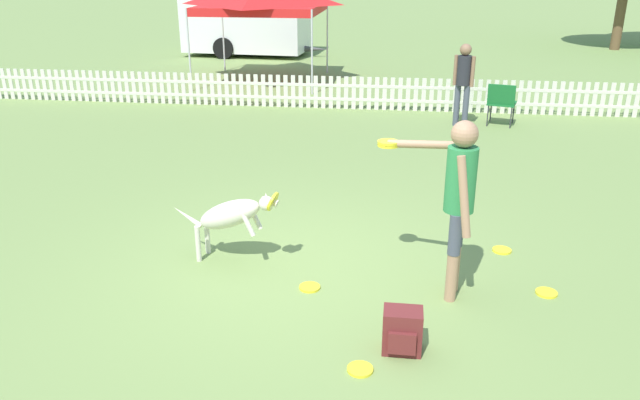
{
  "coord_description": "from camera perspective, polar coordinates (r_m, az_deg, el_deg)",
  "views": [
    {
      "loc": [
        1.04,
        -5.83,
        3.07
      ],
      "look_at": [
        0.28,
        -0.1,
        0.83
      ],
      "focal_mm": 35.0,
      "sensor_mm": 36.0,
      "label": 1
    }
  ],
  "objects": [
    {
      "name": "frisbee_near_dog",
      "position": [
        5.17,
        3.69,
        -15.18
      ],
      "size": [
        0.21,
        0.21,
        0.02
      ],
      "color": "yellow",
      "rests_on": "ground_plane"
    },
    {
      "name": "backpack_on_grass",
      "position": [
        5.32,
        7.53,
        -11.81
      ],
      "size": [
        0.33,
        0.27,
        0.38
      ],
      "color": "maroon",
      "rests_on": "ground_plane"
    },
    {
      "name": "folding_chair_blue_left",
      "position": [
        12.75,
        16.27,
        8.72
      ],
      "size": [
        0.64,
        0.65,
        0.84
      ],
      "rotation": [
        0.0,
        0.0,
        2.88
      ],
      "color": "#333338",
      "rests_on": "ground_plane"
    },
    {
      "name": "leaping_dog",
      "position": [
        6.65,
        -8.14,
        -1.36
      ],
      "size": [
        1.24,
        0.44,
        0.86
      ],
      "rotation": [
        0.0,
        0.0,
        -1.75
      ],
      "color": "beige",
      "rests_on": "ground_plane"
    },
    {
      "name": "handler_person",
      "position": [
        5.86,
        12.39,
        0.99
      ],
      "size": [
        0.95,
        0.8,
        1.75
      ],
      "rotation": [
        0.0,
        0.0,
        1.39
      ],
      "color": "tan",
      "rests_on": "ground_plane"
    },
    {
      "name": "frisbee_midfield",
      "position": [
        6.28,
        -0.95,
        -7.98
      ],
      "size": [
        0.21,
        0.21,
        0.02
      ],
      "color": "yellow",
      "rests_on": "ground_plane"
    },
    {
      "name": "picket_fence",
      "position": [
        13.73,
        3.11,
        9.75
      ],
      "size": [
        22.5,
        0.04,
        0.71
      ],
      "color": "silver",
      "rests_on": "ground_plane"
    },
    {
      "name": "equipment_trailer",
      "position": [
        21.91,
        -6.72,
        16.33
      ],
      "size": [
        4.86,
        2.36,
        2.4
      ],
      "rotation": [
        0.0,
        0.0,
        -0.07
      ],
      "color": "white",
      "rests_on": "ground_plane"
    },
    {
      "name": "spectator_standing",
      "position": [
        12.45,
        12.99,
        10.88
      ],
      "size": [
        0.39,
        0.27,
        1.59
      ],
      "rotation": [
        0.0,
        0.0,
        2.72
      ],
      "color": "#474C5B",
      "rests_on": "ground_plane"
    },
    {
      "name": "frisbee_far_scatter",
      "position": [
        6.57,
        20.0,
        -7.97
      ],
      "size": [
        0.21,
        0.21,
        0.02
      ],
      "color": "yellow",
      "rests_on": "ground_plane"
    },
    {
      "name": "ground_plane",
      "position": [
        6.67,
        -2.29,
        -6.26
      ],
      "size": [
        240.0,
        240.0,
        0.0
      ],
      "primitive_type": "plane",
      "color": "olive"
    },
    {
      "name": "frisbee_near_handler",
      "position": [
        7.32,
        16.29,
        -4.43
      ],
      "size": [
        0.21,
        0.21,
        0.02
      ],
      "color": "yellow",
      "rests_on": "ground_plane"
    }
  ]
}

